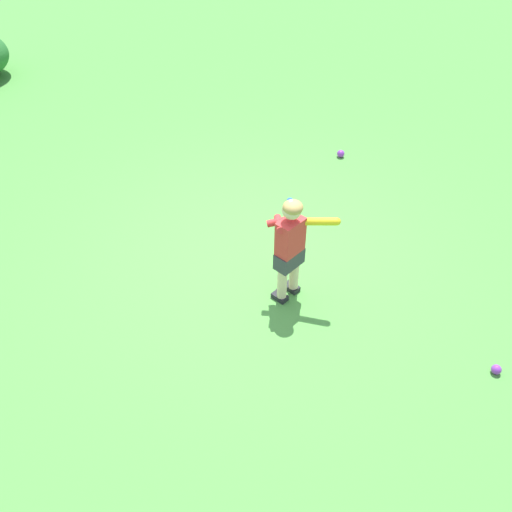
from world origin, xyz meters
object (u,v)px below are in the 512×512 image
at_px(play_ball_near_batter, 290,201).
at_px(play_ball_behind_batter, 496,369).
at_px(child_batter, 291,241).
at_px(play_ball_far_left, 341,154).

bearing_deg(play_ball_near_batter, play_ball_behind_batter, -138.15).
distance_m(child_batter, play_ball_behind_batter, 1.99).
relative_size(child_batter, play_ball_near_batter, 13.38).
height_order(play_ball_near_batter, play_ball_far_left, play_ball_far_left).
relative_size(play_ball_near_batter, play_ball_far_left, 0.82).
relative_size(child_batter, play_ball_far_left, 10.94).
bearing_deg(play_ball_near_batter, play_ball_far_left, -25.13).
xyz_separation_m(play_ball_behind_batter, play_ball_near_batter, (2.13, 1.91, -0.00)).
relative_size(play_ball_behind_batter, play_ball_far_left, 0.84).
bearing_deg(play_ball_far_left, play_ball_behind_batter, -157.54).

